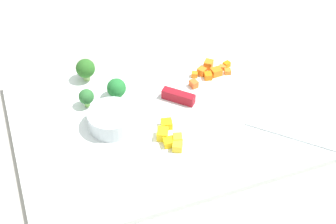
# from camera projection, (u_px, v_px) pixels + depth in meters

# --- Properties ---
(ground_plane) EXTENTS (4.00, 4.00, 0.00)m
(ground_plane) POSITION_uv_depth(u_px,v_px,m) (168.00, 121.00, 0.85)
(ground_plane) COLOR #A39C92
(cutting_board) EXTENTS (0.51, 0.36, 0.01)m
(cutting_board) POSITION_uv_depth(u_px,v_px,m) (168.00, 119.00, 0.85)
(cutting_board) COLOR white
(cutting_board) RESTS_ON ground_plane
(prep_bowl) EXTENTS (0.08, 0.08, 0.03)m
(prep_bowl) POSITION_uv_depth(u_px,v_px,m) (112.00, 119.00, 0.82)
(prep_bowl) COLOR silver
(prep_bowl) RESTS_ON cutting_board
(chef_knife) EXTENTS (0.26, 0.25, 0.02)m
(chef_knife) POSITION_uv_depth(u_px,v_px,m) (229.00, 113.00, 0.84)
(chef_knife) COLOR silver
(chef_knife) RESTS_ON cutting_board
(carrot_dice_0) EXTENTS (0.01, 0.01, 0.01)m
(carrot_dice_0) POSITION_uv_depth(u_px,v_px,m) (195.00, 74.00, 0.92)
(carrot_dice_0) COLOR orange
(carrot_dice_0) RESTS_ON cutting_board
(carrot_dice_1) EXTENTS (0.02, 0.02, 0.01)m
(carrot_dice_1) POSITION_uv_depth(u_px,v_px,m) (208.00, 76.00, 0.91)
(carrot_dice_1) COLOR orange
(carrot_dice_1) RESTS_ON cutting_board
(carrot_dice_2) EXTENTS (0.02, 0.02, 0.02)m
(carrot_dice_2) POSITION_uv_depth(u_px,v_px,m) (209.00, 64.00, 0.94)
(carrot_dice_2) COLOR orange
(carrot_dice_2) RESTS_ON cutting_board
(carrot_dice_3) EXTENTS (0.01, 0.01, 0.01)m
(carrot_dice_3) POSITION_uv_depth(u_px,v_px,m) (222.00, 67.00, 0.93)
(carrot_dice_3) COLOR orange
(carrot_dice_3) RESTS_ON cutting_board
(carrot_dice_4) EXTENTS (0.01, 0.01, 0.01)m
(carrot_dice_4) POSITION_uv_depth(u_px,v_px,m) (227.00, 65.00, 0.94)
(carrot_dice_4) COLOR orange
(carrot_dice_4) RESTS_ON cutting_board
(carrot_dice_5) EXTENTS (0.01, 0.02, 0.01)m
(carrot_dice_5) POSITION_uv_depth(u_px,v_px,m) (194.00, 84.00, 0.90)
(carrot_dice_5) COLOR orange
(carrot_dice_5) RESTS_ON cutting_board
(carrot_dice_6) EXTENTS (0.02, 0.02, 0.01)m
(carrot_dice_6) POSITION_uv_depth(u_px,v_px,m) (216.00, 72.00, 0.92)
(carrot_dice_6) COLOR orange
(carrot_dice_6) RESTS_ON cutting_board
(carrot_dice_7) EXTENTS (0.01, 0.01, 0.01)m
(carrot_dice_7) POSITION_uv_depth(u_px,v_px,m) (228.00, 72.00, 0.92)
(carrot_dice_7) COLOR orange
(carrot_dice_7) RESTS_ON cutting_board
(carrot_dice_8) EXTENTS (0.02, 0.02, 0.01)m
(carrot_dice_8) POSITION_uv_depth(u_px,v_px,m) (202.00, 71.00, 0.92)
(carrot_dice_8) COLOR orange
(carrot_dice_8) RESTS_ON cutting_board
(pepper_dice_0) EXTENTS (0.02, 0.02, 0.01)m
(pepper_dice_0) POSITION_uv_depth(u_px,v_px,m) (167.00, 124.00, 0.82)
(pepper_dice_0) COLOR yellow
(pepper_dice_0) RESTS_ON cutting_board
(pepper_dice_1) EXTENTS (0.02, 0.02, 0.01)m
(pepper_dice_1) POSITION_uv_depth(u_px,v_px,m) (178.00, 146.00, 0.79)
(pepper_dice_1) COLOR yellow
(pepper_dice_1) RESTS_ON cutting_board
(pepper_dice_2) EXTENTS (0.02, 0.03, 0.02)m
(pepper_dice_2) POSITION_uv_depth(u_px,v_px,m) (163.00, 134.00, 0.80)
(pepper_dice_2) COLOR yellow
(pepper_dice_2) RESTS_ON cutting_board
(pepper_dice_3) EXTENTS (0.02, 0.02, 0.02)m
(pepper_dice_3) POSITION_uv_depth(u_px,v_px,m) (178.00, 139.00, 0.80)
(pepper_dice_3) COLOR yellow
(pepper_dice_3) RESTS_ON cutting_board
(pepper_dice_4) EXTENTS (0.02, 0.02, 0.01)m
(pepper_dice_4) POSITION_uv_depth(u_px,v_px,m) (169.00, 142.00, 0.79)
(pepper_dice_4) COLOR yellow
(pepper_dice_4) RESTS_ON cutting_board
(broccoli_floret_0) EXTENTS (0.03, 0.03, 0.03)m
(broccoli_floret_0) POSITION_uv_depth(u_px,v_px,m) (86.00, 97.00, 0.85)
(broccoli_floret_0) COLOR #88C35A
(broccoli_floret_0) RESTS_ON cutting_board
(broccoli_floret_1) EXTENTS (0.03, 0.03, 0.04)m
(broccoli_floret_1) POSITION_uv_depth(u_px,v_px,m) (86.00, 69.00, 0.90)
(broccoli_floret_1) COLOR #92B867
(broccoli_floret_1) RESTS_ON cutting_board
(broccoli_floret_2) EXTENTS (0.03, 0.03, 0.04)m
(broccoli_floret_2) POSITION_uv_depth(u_px,v_px,m) (116.00, 88.00, 0.87)
(broccoli_floret_2) COLOR #85BC57
(broccoli_floret_2) RESTS_ON cutting_board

